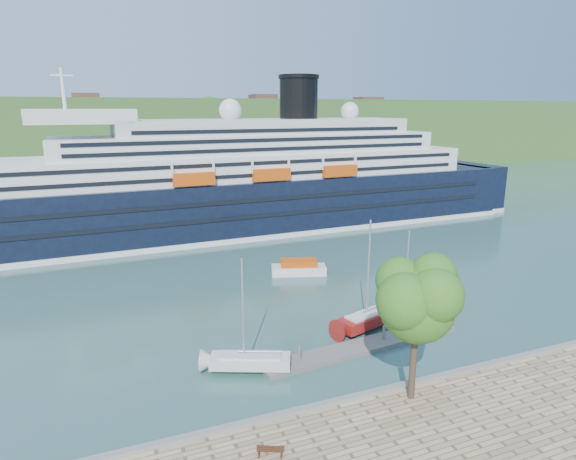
# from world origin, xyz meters

# --- Properties ---
(ground) EXTENTS (400.00, 400.00, 0.00)m
(ground) POSITION_xyz_m (0.00, 0.00, 0.00)
(ground) COLOR #325852
(ground) RESTS_ON ground
(far_hillside) EXTENTS (400.00, 50.00, 24.00)m
(far_hillside) POSITION_xyz_m (0.00, 145.00, 12.00)
(far_hillside) COLOR #2D4F1F
(far_hillside) RESTS_ON ground
(quay_coping) EXTENTS (220.00, 0.50, 0.30)m
(quay_coping) POSITION_xyz_m (0.00, -0.20, 1.15)
(quay_coping) COLOR slate
(quay_coping) RESTS_ON promenade
(cruise_ship) EXTENTS (119.41, 21.42, 26.70)m
(cruise_ship) POSITION_xyz_m (2.81, 53.75, 13.35)
(cruise_ship) COLOR black
(cruise_ship) RESTS_ON ground
(park_bench) EXTENTS (1.72, 1.26, 1.02)m
(park_bench) POSITION_xyz_m (-10.59, -3.47, 1.51)
(park_bench) COLOR #4B2415
(park_bench) RESTS_ON promenade
(promenade_tree) EXTENTS (6.91, 6.91, 11.44)m
(promenade_tree) POSITION_xyz_m (0.69, -1.50, 6.72)
(promenade_tree) COLOR #27651A
(promenade_tree) RESTS_ON promenade
(floating_pontoon) EXTENTS (19.72, 4.02, 0.44)m
(floating_pontoon) POSITION_xyz_m (2.23, 7.62, 0.22)
(floating_pontoon) COLOR slate
(floating_pontoon) RESTS_ON ground
(sailboat_white_near) EXTENTS (7.40, 4.62, 9.28)m
(sailboat_white_near) POSITION_xyz_m (-8.39, 7.59, 4.64)
(sailboat_white_near) COLOR silver
(sailboat_white_near) RESTS_ON ground
(sailboat_red) EXTENTS (8.41, 4.49, 10.47)m
(sailboat_red) POSITION_xyz_m (4.88, 10.98, 5.24)
(sailboat_red) COLOR maroon
(sailboat_red) RESTS_ON ground
(sailboat_white_far) EXTENTS (6.45, 2.32, 8.15)m
(sailboat_white_far) POSITION_xyz_m (11.72, 14.40, 4.08)
(sailboat_white_far) COLOR silver
(sailboat_white_far) RESTS_ON ground
(tender_launch) EXTENTS (7.48, 4.45, 1.96)m
(tender_launch) POSITION_xyz_m (4.56, 28.24, 0.98)
(tender_launch) COLOR #CC480C
(tender_launch) RESTS_ON ground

